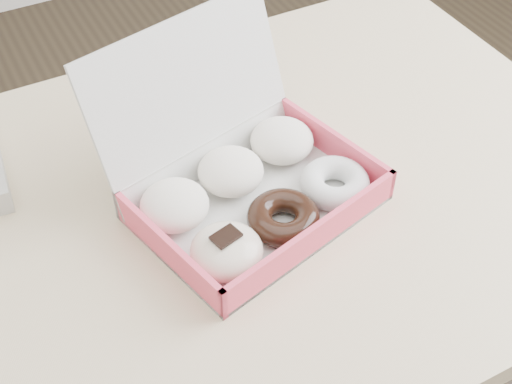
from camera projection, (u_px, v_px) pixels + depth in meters
name	position (u px, v px, depth m)	size (l,w,h in m)	color
table	(226.00, 236.00, 1.08)	(1.20, 0.80, 0.75)	tan
donut_box	(245.00, 184.00, 0.99)	(0.38, 0.36, 0.23)	silver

